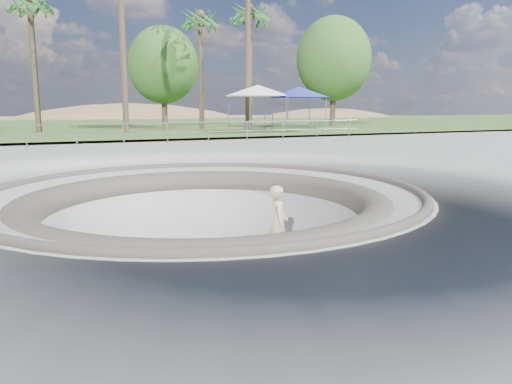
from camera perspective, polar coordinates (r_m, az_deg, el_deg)
ground at (r=11.76m, az=-5.98°, el=0.06°), size 180.00×180.00×0.00m
skate_bowl at (r=12.20m, az=-5.82°, el=-8.43°), size 14.00×14.00×4.10m
grass_strip at (r=45.23m, az=-19.07°, el=7.17°), size 180.00×36.00×0.12m
distant_hills at (r=69.21m, az=-17.11°, el=2.04°), size 103.20×45.00×28.60m
safety_railing at (r=23.36m, az=-14.90°, el=6.40°), size 25.00×0.06×1.03m
skateboard at (r=12.53m, az=2.54°, el=-7.87°), size 0.94×0.53×0.09m
skater at (r=12.27m, az=2.57°, el=-3.58°), size 0.66×0.80×1.89m
canopy_white at (r=32.29m, az=0.21°, el=11.50°), size 5.81×5.81×2.96m
canopy_blue at (r=32.96m, az=4.91°, el=11.28°), size 5.63×5.63×2.86m
palm_b at (r=35.13m, az=-24.44°, el=18.84°), size 2.60×2.60×9.06m
palm_d at (r=37.14m, az=-6.41°, el=18.76°), size 2.60×2.60×8.82m
palm_f at (r=36.05m, az=-0.75°, el=19.44°), size 2.60×2.60×9.06m
bushy_tree_mid at (r=39.77m, az=-10.56°, el=14.07°), size 5.36×4.87×7.73m
bushy_tree_right at (r=40.74m, az=8.90°, el=14.79°), size 5.97×5.43×8.62m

